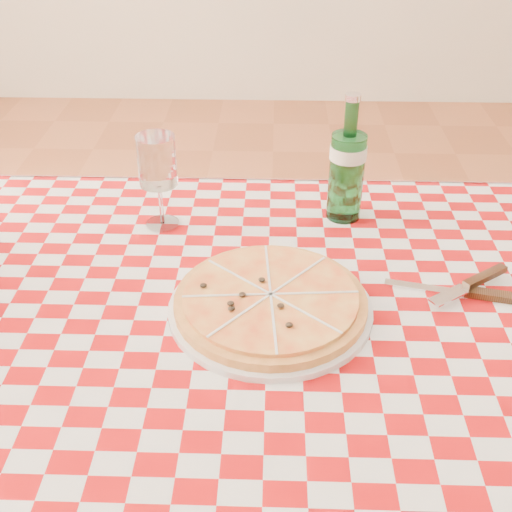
{
  "coord_description": "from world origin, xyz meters",
  "views": [
    {
      "loc": [
        0.01,
        -0.8,
        1.4
      ],
      "look_at": [
        -0.02,
        0.06,
        0.82
      ],
      "focal_mm": 45.0,
      "sensor_mm": 36.0,
      "label": 1
    }
  ],
  "objects_px": {
    "water_bottle": "(348,159)",
    "wine_glass": "(159,182)",
    "dining_table": "(267,354)",
    "pizza_plate": "(270,301)"
  },
  "relations": [
    {
      "from": "wine_glass",
      "to": "pizza_plate",
      "type": "bearing_deg",
      "value": -50.96
    },
    {
      "from": "pizza_plate",
      "to": "wine_glass",
      "type": "height_order",
      "value": "wine_glass"
    },
    {
      "from": "wine_glass",
      "to": "water_bottle",
      "type": "bearing_deg",
      "value": 7.02
    },
    {
      "from": "pizza_plate",
      "to": "wine_glass",
      "type": "xyz_separation_m",
      "value": [
        -0.21,
        0.26,
        0.07
      ]
    },
    {
      "from": "pizza_plate",
      "to": "water_bottle",
      "type": "height_order",
      "value": "water_bottle"
    },
    {
      "from": "dining_table",
      "to": "water_bottle",
      "type": "distance_m",
      "value": 0.4
    },
    {
      "from": "water_bottle",
      "to": "wine_glass",
      "type": "height_order",
      "value": "water_bottle"
    },
    {
      "from": "dining_table",
      "to": "wine_glass",
      "type": "xyz_separation_m",
      "value": [
        -0.21,
        0.25,
        0.19
      ]
    },
    {
      "from": "dining_table",
      "to": "pizza_plate",
      "type": "bearing_deg",
      "value": -54.9
    },
    {
      "from": "water_bottle",
      "to": "dining_table",
      "type": "bearing_deg",
      "value": -115.92
    }
  ]
}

